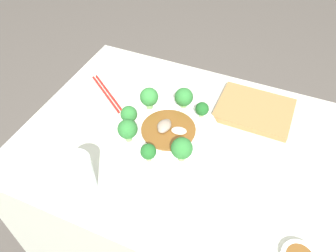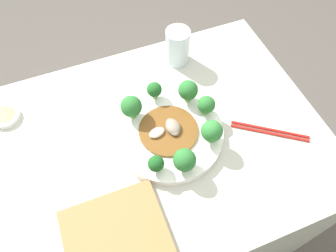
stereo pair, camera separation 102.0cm
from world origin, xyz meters
TOP-DOWN VIEW (x-y plane):
  - ground_plane at (0.00, 0.00)m, footprint 8.00×8.00m
  - table at (0.00, 0.00)m, footprint 0.93×0.69m
  - plate at (-0.04, -0.00)m, footprint 0.29×0.29m
  - broccoli_southeast at (0.03, -0.08)m, footprint 0.06×0.06m
  - broccoli_south at (-0.05, -0.12)m, footprint 0.04×0.04m
  - broccoli_north at (-0.04, 0.11)m, footprint 0.06×0.06m
  - broccoli_northeast at (0.02, 0.09)m, footprint 0.04×0.04m
  - broccoli_southwest at (-0.13, -0.08)m, footprint 0.05×0.05m
  - broccoli_west at (-0.16, -0.02)m, footprint 0.05×0.05m
  - broccoli_northwest at (-0.13, 0.07)m, footprint 0.06×0.06m
  - stirfry_center at (-0.05, -0.00)m, footprint 0.16×0.16m
  - drinking_glass at (-0.17, -0.25)m, footprint 0.07×0.07m
  - chopsticks at (-0.31, 0.09)m, footprint 0.18×0.14m
  - sauce_dish at (0.36, -0.22)m, footprint 0.08×0.08m
  - cutting_board at (0.16, 0.20)m, footprint 0.23×0.18m

SIDE VIEW (x-z plane):
  - ground_plane at x=0.00m, z-range 0.00..0.00m
  - table at x=0.00m, z-range 0.00..0.73m
  - chopsticks at x=-0.31m, z-range 0.73..0.74m
  - sauce_dish at x=0.36m, z-range 0.73..0.75m
  - cutting_board at x=0.16m, z-range 0.73..0.75m
  - plate at x=-0.04m, z-range 0.73..0.75m
  - stirfry_center at x=-0.05m, z-range 0.75..0.77m
  - broccoli_northeast at x=0.02m, z-range 0.76..0.81m
  - broccoli_south at x=-0.05m, z-range 0.76..0.81m
  - drinking_glass at x=-0.17m, z-range 0.73..0.84m
  - broccoli_west at x=-0.16m, z-range 0.76..0.82m
  - broccoli_north at x=-0.04m, z-range 0.76..0.82m
  - broccoli_southwest at x=-0.13m, z-range 0.76..0.83m
  - broccoli_southeast at x=0.03m, z-range 0.76..0.83m
  - broccoli_northwest at x=-0.13m, z-range 0.76..0.83m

